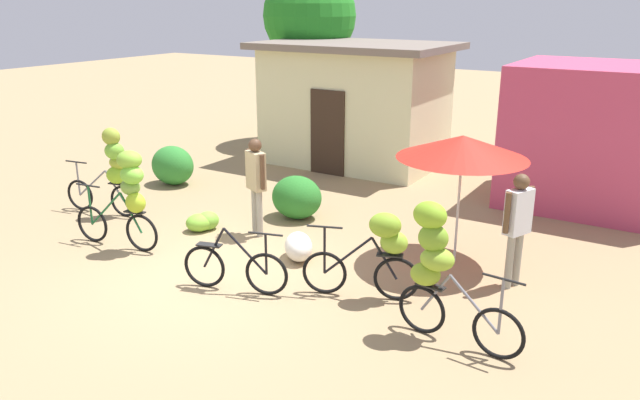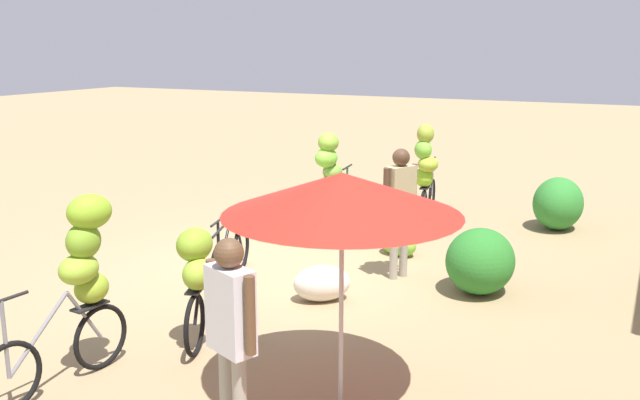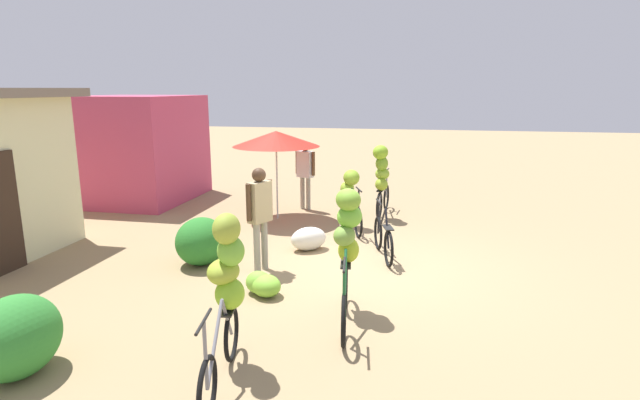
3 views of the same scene
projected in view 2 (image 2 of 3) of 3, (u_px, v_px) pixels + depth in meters
ground_plane at (269, 270)px, 9.68m from camera, size 60.00×60.00×0.00m
hedge_bush_front_left at (558, 203)px, 11.70m from camera, size 1.01×0.81×0.88m
hedge_bush_front_right at (480, 261)px, 8.72m from camera, size 0.98×0.85×0.82m
market_umbrella at (342, 194)px, 5.71m from camera, size 1.99×1.99×2.04m
bicycle_leftmost at (426, 167)px, 11.99m from camera, size 1.66×0.50×1.73m
bicycle_near_pile at (331, 176)px, 11.04m from camera, size 1.69×0.46×1.71m
bicycle_center_loaded at (231, 254)px, 9.20m from camera, size 1.54×0.48×0.95m
bicycle_by_shop at (200, 273)px, 7.14m from camera, size 1.56×0.69×1.27m
bicycle_rightmost at (79, 272)px, 6.41m from camera, size 1.62×0.45×1.73m
banana_pile_on_ground at (399, 244)px, 10.35m from camera, size 0.64×0.72×0.34m
produce_sack at (322, 283)px, 8.49m from camera, size 0.78×0.82×0.44m
person_vendor at (231, 323)px, 5.19m from camera, size 0.34×0.54×1.70m
person_bystander at (400, 199)px, 9.14m from camera, size 0.53×0.35×1.74m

